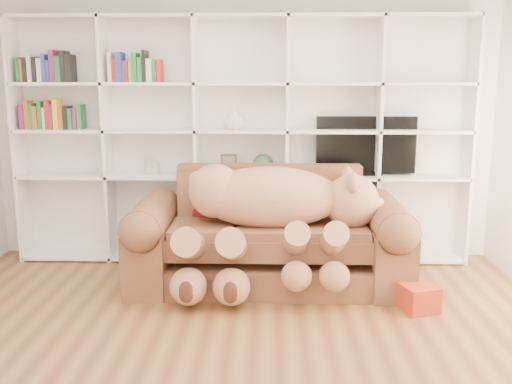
{
  "coord_description": "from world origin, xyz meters",
  "views": [
    {
      "loc": [
        0.29,
        -3.24,
        1.8
      ],
      "look_at": [
        0.16,
        1.63,
        0.83
      ],
      "focal_mm": 40.0,
      "sensor_mm": 36.0,
      "label": 1
    }
  ],
  "objects_px": {
    "gift_box": "(419,298)",
    "tv": "(365,146)",
    "sofa": "(269,241)",
    "teddy_bear": "(271,211)"
  },
  "relations": [
    {
      "from": "tv",
      "to": "sofa",
      "type": "bearing_deg",
      "value": -142.69
    },
    {
      "from": "sofa",
      "to": "tv",
      "type": "height_order",
      "value": "tv"
    },
    {
      "from": "sofa",
      "to": "teddy_bear",
      "type": "height_order",
      "value": "teddy_bear"
    },
    {
      "from": "teddy_bear",
      "to": "gift_box",
      "type": "height_order",
      "value": "teddy_bear"
    },
    {
      "from": "sofa",
      "to": "gift_box",
      "type": "relative_size",
      "value": 9.26
    },
    {
      "from": "sofa",
      "to": "teddy_bear",
      "type": "relative_size",
      "value": 1.34
    },
    {
      "from": "sofa",
      "to": "tv",
      "type": "xyz_separation_m",
      "value": [
        0.94,
        0.72,
        0.77
      ]
    },
    {
      "from": "teddy_bear",
      "to": "gift_box",
      "type": "distance_m",
      "value": 1.38
    },
    {
      "from": "gift_box",
      "to": "tv",
      "type": "relative_size",
      "value": 0.27
    },
    {
      "from": "sofa",
      "to": "teddy_bear",
      "type": "bearing_deg",
      "value": -85.03
    }
  ]
}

